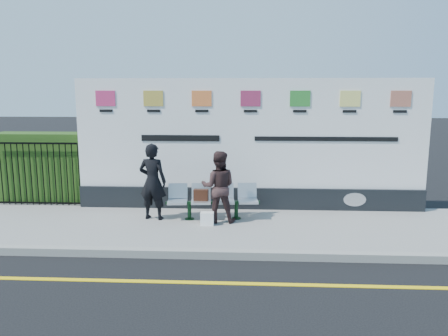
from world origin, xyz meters
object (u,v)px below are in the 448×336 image
woman_left (153,182)px  bench (213,210)px  billboard (250,153)px  woman_right (218,187)px

woman_left → bench: bearing=-167.3°
woman_left → billboard: bearing=-144.0°
bench → woman_left: woman_left is taller
woman_left → woman_right: (1.41, -0.12, -0.07)m
billboard → woman_left: 2.34m
billboard → woman_left: bearing=-154.3°
bench → woman_right: 0.59m
billboard → bench: 1.65m
woman_left → woman_right: woman_left is taller
woman_left → woman_right: 1.42m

